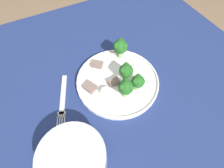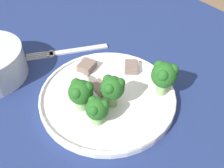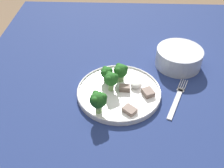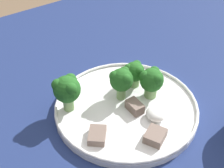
% 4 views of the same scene
% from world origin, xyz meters
% --- Properties ---
extents(table, '(1.13, 1.19, 0.73)m').
position_xyz_m(table, '(0.00, 0.00, 0.64)').
color(table, navy).
rests_on(table, ground_plane).
extents(dinner_plate, '(0.27, 0.27, 0.02)m').
position_xyz_m(dinner_plate, '(-0.06, -0.10, 0.74)').
color(dinner_plate, white).
rests_on(dinner_plate, table).
extents(broccoli_floret_near_rim_left, '(0.04, 0.04, 0.05)m').
position_xyz_m(broccoli_floret_near_rim_left, '(-0.10, -0.05, 0.78)').
color(broccoli_floret_near_rim_left, '#7FA866').
rests_on(broccoli_floret_near_rim_left, dinner_plate).
extents(broccoli_floret_center_left, '(0.05, 0.04, 0.07)m').
position_xyz_m(broccoli_floret_center_left, '(-0.08, -0.10, 0.79)').
color(broccoli_floret_center_left, '#7FA866').
rests_on(broccoli_floret_center_left, dinner_plate).
extents(broccoli_floret_back_left, '(0.05, 0.05, 0.06)m').
position_xyz_m(broccoli_floret_back_left, '(-0.05, -0.05, 0.78)').
color(broccoli_floret_back_left, '#7FA866').
rests_on(broccoli_floret_back_left, dinner_plate).
extents(broccoli_floret_front_left, '(0.05, 0.05, 0.07)m').
position_xyz_m(broccoli_floret_front_left, '(-0.11, -0.19, 0.79)').
color(broccoli_floret_front_left, '#7FA866').
rests_on(broccoli_floret_front_left, dinner_plate).
extents(meat_slice_front_slice, '(0.03, 0.02, 0.02)m').
position_xyz_m(meat_slice_front_slice, '(-0.04, -0.10, 0.75)').
color(meat_slice_front_slice, '#756056').
rests_on(meat_slice_front_slice, dinner_plate).
extents(meat_slice_middle_slice, '(0.04, 0.05, 0.02)m').
position_xyz_m(meat_slice_middle_slice, '(0.04, -0.12, 0.75)').
color(meat_slice_middle_slice, '#756056').
rests_on(meat_slice_middle_slice, dinner_plate).
extents(meat_slice_rear_slice, '(0.05, 0.05, 0.01)m').
position_xyz_m(meat_slice_rear_slice, '(-0.02, -0.19, 0.75)').
color(meat_slice_rear_slice, '#756056').
rests_on(meat_slice_rear_slice, dinner_plate).
extents(sauce_dollop, '(0.04, 0.03, 0.02)m').
position_xyz_m(sauce_dollop, '(-0.00, -0.08, 0.76)').
color(sauce_dollop, white).
rests_on(sauce_dollop, dinner_plate).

